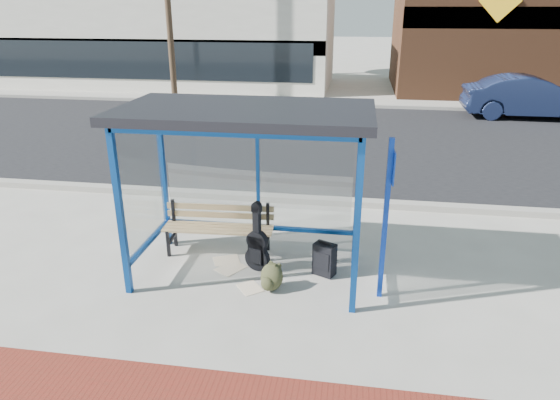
% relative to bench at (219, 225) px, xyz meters
% --- Properties ---
extents(ground, '(120.00, 120.00, 0.00)m').
position_rel_bench_xyz_m(ground, '(0.60, -0.61, -0.45)').
color(ground, '#B2ADA0').
rests_on(ground, ground).
extents(curb_near, '(60.00, 0.25, 0.12)m').
position_rel_bench_xyz_m(curb_near, '(0.60, 2.29, -0.39)').
color(curb_near, gray).
rests_on(curb_near, ground).
extents(street_asphalt, '(60.00, 10.00, 0.00)m').
position_rel_bench_xyz_m(street_asphalt, '(0.60, 7.39, -0.45)').
color(street_asphalt, black).
rests_on(street_asphalt, ground).
extents(curb_far, '(60.00, 0.25, 0.12)m').
position_rel_bench_xyz_m(curb_far, '(0.60, 12.49, -0.39)').
color(curb_far, gray).
rests_on(curb_far, ground).
extents(far_sidewalk, '(60.00, 4.00, 0.01)m').
position_rel_bench_xyz_m(far_sidewalk, '(0.60, 14.39, -0.45)').
color(far_sidewalk, '#B2ADA0').
rests_on(far_sidewalk, ground).
extents(bus_shelter, '(3.30, 1.80, 2.42)m').
position_rel_bench_xyz_m(bus_shelter, '(0.60, -0.54, 1.62)').
color(bus_shelter, navy).
rests_on(bus_shelter, ground).
extents(storefront_white, '(18.00, 6.04, 4.00)m').
position_rel_bench_xyz_m(storefront_white, '(-8.40, 17.38, 1.55)').
color(storefront_white, silver).
rests_on(storefront_white, ground).
extents(storefront_brown, '(10.00, 7.08, 6.40)m').
position_rel_bench_xyz_m(storefront_brown, '(8.60, 17.88, 2.75)').
color(storefront_brown, '#59331E').
rests_on(storefront_brown, ground).
extents(bench, '(1.71, 0.50, 0.80)m').
position_rel_bench_xyz_m(bench, '(0.00, 0.00, 0.00)').
color(bench, black).
rests_on(bench, ground).
extents(guitar_bag, '(0.38, 0.21, 1.01)m').
position_rel_bench_xyz_m(guitar_bag, '(0.70, -0.48, -0.08)').
color(guitar_bag, black).
rests_on(guitar_bag, ground).
extents(suitcase, '(0.36, 0.30, 0.53)m').
position_rel_bench_xyz_m(suitcase, '(1.68, -0.48, -0.21)').
color(suitcase, black).
rests_on(suitcase, ground).
extents(backpack, '(0.39, 0.37, 0.39)m').
position_rel_bench_xyz_m(backpack, '(1.00, -1.01, -0.27)').
color(backpack, '#2E301A').
rests_on(backpack, ground).
extents(sign_post, '(0.09, 0.27, 2.18)m').
position_rel_bench_xyz_m(sign_post, '(2.46, -0.94, 0.77)').
color(sign_post, '#0D2E96').
rests_on(sign_post, ground).
extents(newspaper_a, '(0.48, 0.51, 0.01)m').
position_rel_bench_xyz_m(newspaper_a, '(0.30, -0.52, -0.45)').
color(newspaper_a, white).
rests_on(newspaper_a, ground).
extents(newspaper_b, '(0.43, 0.44, 0.01)m').
position_rel_bench_xyz_m(newspaper_b, '(0.70, -1.02, -0.45)').
color(newspaper_b, white).
rests_on(newspaper_b, ground).
extents(newspaper_c, '(0.48, 0.43, 0.01)m').
position_rel_bench_xyz_m(newspaper_c, '(0.18, -0.29, -0.45)').
color(newspaper_c, white).
rests_on(newspaper_c, ground).
extents(parked_car, '(4.37, 1.57, 1.43)m').
position_rel_bench_xyz_m(parked_car, '(7.83, 11.44, 0.26)').
color(parked_car, '#182243').
rests_on(parked_car, ground).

